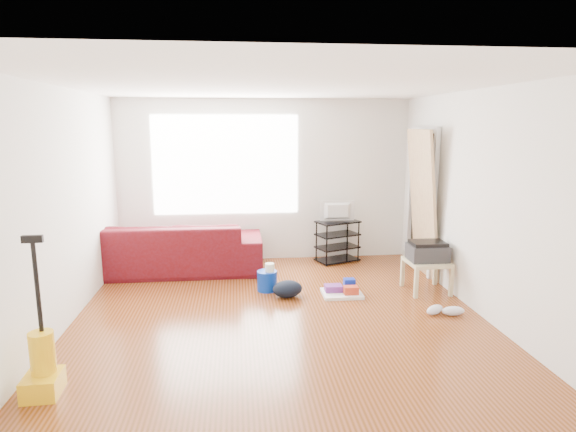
{
  "coord_description": "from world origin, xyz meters",
  "views": [
    {
      "loc": [
        -0.44,
        -4.93,
        2.11
      ],
      "look_at": [
        0.15,
        0.6,
        1.05
      ],
      "focal_mm": 30.0,
      "sensor_mm": 36.0,
      "label": 1
    }
  ],
  "objects": [
    {
      "name": "room",
      "position": [
        0.07,
        0.15,
        1.25
      ],
      "size": [
        4.51,
        5.01,
        2.51
      ],
      "color": "#5E2C0B",
      "rests_on": "ground"
    },
    {
      "name": "sofa",
      "position": [
        -1.36,
        1.95,
        0.0
      ],
      "size": [
        2.51,
        0.98,
        0.73
      ],
      "primitive_type": "imported",
      "rotation": [
        0.0,
        0.0,
        3.14
      ],
      "color": "#4B060B",
      "rests_on": "ground"
    },
    {
      "name": "tv_stand",
      "position": [
        1.1,
        2.22,
        0.33
      ],
      "size": [
        0.73,
        0.57,
        0.64
      ],
      "rotation": [
        0.0,
        0.0,
        0.37
      ],
      "color": "black",
      "rests_on": "ground"
    },
    {
      "name": "tv",
      "position": [
        1.1,
        2.22,
        0.8
      ],
      "size": [
        0.54,
        0.07,
        0.31
      ],
      "primitive_type": "imported",
      "rotation": [
        0.0,
        0.0,
        3.14
      ],
      "color": "black",
      "rests_on": "tv_stand"
    },
    {
      "name": "side_table",
      "position": [
        1.95,
        0.75,
        0.34
      ],
      "size": [
        0.52,
        0.52,
        0.41
      ],
      "rotation": [
        0.0,
        0.0,
        0.03
      ],
      "color": "#BFB58D",
      "rests_on": "ground"
    },
    {
      "name": "printer",
      "position": [
        1.95,
        0.75,
        0.53
      ],
      "size": [
        0.48,
        0.37,
        0.25
      ],
      "rotation": [
        0.0,
        0.0,
        -0.02
      ],
      "color": "#27272A",
      "rests_on": "side_table"
    },
    {
      "name": "bucket",
      "position": [
        -0.08,
        0.99,
        0.0
      ],
      "size": [
        0.26,
        0.26,
        0.26
      ],
      "primitive_type": "cylinder",
      "rotation": [
        0.0,
        0.0,
        0.02
      ],
      "color": "#0730AC",
      "rests_on": "ground"
    },
    {
      "name": "toilet_paper",
      "position": [
        -0.04,
        0.97,
        0.18
      ],
      "size": [
        0.12,
        0.12,
        0.11
      ],
      "primitive_type": "cylinder",
      "color": "silver",
      "rests_on": "bucket"
    },
    {
      "name": "cleaning_tray",
      "position": [
        0.86,
        0.73,
        0.05
      ],
      "size": [
        0.49,
        0.4,
        0.18
      ],
      "rotation": [
        0.0,
        0.0,
        -0.01
      ],
      "color": "white",
      "rests_on": "ground"
    },
    {
      "name": "backpack",
      "position": [
        0.16,
        0.72,
        0.0
      ],
      "size": [
        0.44,
        0.39,
        0.21
      ],
      "primitive_type": "ellipsoid",
      "rotation": [
        0.0,
        0.0,
        0.26
      ],
      "color": "black",
      "rests_on": "ground"
    },
    {
      "name": "sneakers",
      "position": [
        1.85,
        -0.04,
        0.05
      ],
      "size": [
        0.46,
        0.23,
        0.11
      ],
      "rotation": [
        0.0,
        0.0,
        0.13
      ],
      "color": "silver",
      "rests_on": "ground"
    },
    {
      "name": "vacuum",
      "position": [
        -2.0,
        -1.24,
        0.24
      ],
      "size": [
        0.28,
        0.32,
        1.28
      ],
      "rotation": [
        0.0,
        0.0,
        0.04
      ],
      "color": "yellow",
      "rests_on": "ground"
    },
    {
      "name": "door_panel",
      "position": [
        2.13,
        1.43,
        0.0
      ],
      "size": [
        0.26,
        0.82,
        2.05
      ],
      "primitive_type": "cube",
      "rotation": [
        0.0,
        -0.1,
        0.0
      ],
      "color": "#A27954",
      "rests_on": "ground"
    }
  ]
}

